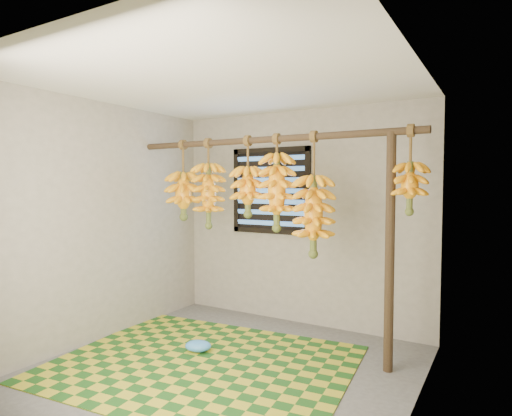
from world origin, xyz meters
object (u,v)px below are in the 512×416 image
Objects in this scene: banana_bunch_a at (184,195)px; banana_bunch_f at (410,188)px; banana_bunch_b at (209,195)px; support_post at (390,253)px; plastic_bag at (198,346)px; banana_bunch_c at (248,191)px; banana_bunch_e at (313,216)px; woven_mat at (202,364)px; banana_bunch_d at (277,192)px.

banana_bunch_f is at bearing 0.00° from banana_bunch_a.
banana_bunch_b is at bearing -180.00° from banana_bunch_f.
banana_bunch_f reaches higher than support_post.
banana_bunch_a is 0.34m from banana_bunch_b.
banana_bunch_c is at bearing 63.48° from plastic_bag.
banana_bunch_b is 0.82× the size of banana_bunch_e.
plastic_bag is 1.59m from banana_bunch_a.
plastic_bag is at bearing 135.81° from woven_mat.
woven_mat is 3.15× the size of banana_bunch_c.
banana_bunch_c is at bearing 180.00° from banana_bunch_e.
banana_bunch_e reaches higher than support_post.
banana_bunch_c is (-1.38, 0.00, 0.50)m from support_post.
banana_bunch_e is at bearing 0.00° from banana_bunch_a.
banana_bunch_d is 1.27× the size of banana_bunch_f.
banana_bunch_a is 1.14m from banana_bunch_d.
support_post is at bearing -0.00° from banana_bunch_c.
banana_bunch_f is at bearing 0.00° from banana_bunch_d.
banana_bunch_e is 1.57× the size of banana_bunch_f.
banana_bunch_d is at bearing 0.00° from banana_bunch_a.
banana_bunch_e is (0.38, 0.00, -0.22)m from banana_bunch_d.
woven_mat is 1.65m from banana_bunch_c.
support_post reaches higher than plastic_bag.
banana_bunch_f is (1.53, 0.00, 0.04)m from banana_bunch_c.
plastic_bag is 0.32× the size of banana_bunch_c.
banana_bunch_d is (0.57, 0.49, 1.44)m from plastic_bag.
banana_bunch_d reaches higher than woven_mat.
banana_bunch_b is 1.29× the size of banana_bunch_f.
banana_bunch_f is (1.78, 0.49, 1.48)m from plastic_bag.
woven_mat is 2.69× the size of banana_bunch_b.
banana_bunch_c reaches higher than woven_mat.
banana_bunch_d is 0.81× the size of banana_bunch_e.
banana_bunch_a reaches higher than support_post.
banana_bunch_d is 1.21m from banana_bunch_f.
plastic_bag is at bearing -164.51° from banana_bunch_f.
banana_bunch_b is at bearing 122.35° from woven_mat.
plastic_bag is (-1.63, -0.49, -0.94)m from support_post.
banana_bunch_a is at bearing 180.00° from banana_bunch_e.
banana_bunch_d and banana_bunch_f have the same top height.
banana_bunch_d is at bearing 40.97° from plastic_bag.
banana_bunch_b is 0.48m from banana_bunch_c.
banana_bunch_c is 1.10× the size of banana_bunch_f.
support_post is 7.93× the size of plastic_bag.
support_post is 0.56m from banana_bunch_f.
banana_bunch_e reaches higher than plastic_bag.
banana_bunch_e is at bearing 180.00° from support_post.
banana_bunch_a is 1.18× the size of banana_bunch_f.
plastic_bag is 0.30× the size of banana_bunch_a.
woven_mat is 2.31m from banana_bunch_f.
woven_mat is 1.69m from banana_bunch_d.
banana_bunch_a is 0.82m from banana_bunch_c.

